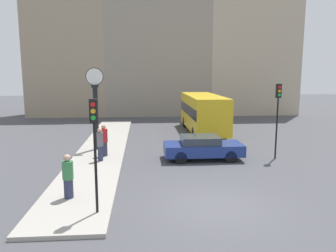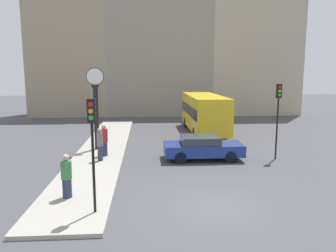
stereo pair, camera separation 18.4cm
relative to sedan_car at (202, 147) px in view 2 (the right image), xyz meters
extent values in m
plane|color=#47474C|center=(-0.67, -6.51, -0.68)|extent=(120.00, 120.00, 0.00)
cube|color=#A39E93|center=(-5.76, 2.71, -0.61)|extent=(2.78, 22.43, 0.14)
cube|color=gray|center=(-11.43, 20.33, 6.07)|extent=(8.39, 5.00, 13.50)
cube|color=gray|center=(-1.48, 20.33, 5.81)|extent=(11.52, 5.00, 12.99)
cube|color=#B7A88E|center=(9.28, 20.33, 7.35)|extent=(10.00, 5.00, 16.06)
cube|color=navy|center=(0.04, 0.00, -0.10)|extent=(4.29, 1.89, 0.61)
cube|color=#2D3842|center=(-0.14, 0.00, 0.42)|extent=(2.06, 1.70, 0.41)
cylinder|color=black|center=(1.37, 0.83, -0.35)|extent=(0.65, 0.22, 0.65)
cylinder|color=black|center=(1.37, -0.83, -0.35)|extent=(0.65, 0.22, 0.65)
cylinder|color=black|center=(-1.29, 0.83, -0.35)|extent=(0.65, 0.22, 0.65)
cylinder|color=black|center=(-1.29, -0.83, -0.35)|extent=(0.65, 0.22, 0.65)
cube|color=gold|center=(1.53, 8.13, 0.99)|extent=(2.46, 8.73, 2.63)
cube|color=#1E232D|center=(1.53, 8.13, 1.17)|extent=(2.48, 8.56, 0.78)
cylinder|color=black|center=(2.62, 10.84, -0.23)|extent=(0.28, 0.90, 0.90)
cylinder|color=black|center=(0.44, 10.84, -0.23)|extent=(0.28, 0.90, 0.90)
cylinder|color=black|center=(2.62, 5.43, -0.23)|extent=(0.28, 0.90, 0.90)
cylinder|color=black|center=(0.44, 5.43, -0.23)|extent=(0.28, 0.90, 0.90)
cylinder|color=black|center=(-4.82, -6.97, 0.97)|extent=(0.09, 0.09, 3.02)
cube|color=black|center=(-4.82, -6.97, 2.87)|extent=(0.26, 0.20, 0.76)
cylinder|color=red|center=(-4.82, -7.09, 3.07)|extent=(0.15, 0.04, 0.15)
cylinder|color=orange|center=(-4.82, -7.09, 2.87)|extent=(0.15, 0.04, 0.15)
cylinder|color=green|center=(-4.82, -7.09, 2.66)|extent=(0.15, 0.04, 0.15)
cylinder|color=black|center=(4.08, -0.21, 1.02)|extent=(0.09, 0.09, 3.39)
cube|color=black|center=(4.08, -0.21, 3.09)|extent=(0.26, 0.20, 0.76)
cylinder|color=red|center=(4.08, -0.33, 3.30)|extent=(0.15, 0.04, 0.15)
cylinder|color=orange|center=(4.08, -0.33, 3.09)|extent=(0.15, 0.04, 0.15)
cylinder|color=green|center=(4.08, -0.33, 2.88)|extent=(0.15, 0.04, 0.15)
cylinder|color=black|center=(-6.06, 2.33, 1.32)|extent=(0.29, 0.29, 3.72)
cube|color=black|center=(-6.06, 2.33, 3.27)|extent=(0.37, 0.37, 0.17)
cylinder|color=black|center=(-6.06, 2.33, 3.84)|extent=(1.05, 0.04, 1.05)
cylinder|color=white|center=(-6.06, 2.33, 3.84)|extent=(0.97, 0.06, 0.97)
cylinder|color=#2D334C|center=(-5.52, -0.42, -0.14)|extent=(0.27, 0.27, 0.78)
cylinder|color=slate|center=(-5.52, -0.42, 0.62)|extent=(0.32, 0.32, 0.73)
sphere|color=tan|center=(-5.52, -0.42, 1.10)|extent=(0.23, 0.23, 0.23)
cylinder|color=#2D334C|center=(-6.04, -5.59, -0.17)|extent=(0.34, 0.34, 0.72)
cylinder|color=#387A47|center=(-6.04, -5.59, 0.53)|extent=(0.40, 0.40, 0.68)
sphere|color=tan|center=(-6.04, -5.59, 0.99)|extent=(0.25, 0.25, 0.25)
cylinder|color=#2D334C|center=(-5.43, 0.62, -0.14)|extent=(0.35, 0.35, 0.79)
cylinder|color=red|center=(-5.43, 0.62, 0.62)|extent=(0.41, 0.41, 0.74)
sphere|color=tan|center=(-5.43, 0.62, 1.11)|extent=(0.24, 0.24, 0.24)
camera|label=1|loc=(-3.28, -17.42, 4.05)|focal=35.00mm
camera|label=2|loc=(-3.10, -17.44, 4.05)|focal=35.00mm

